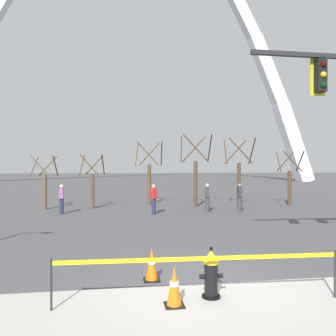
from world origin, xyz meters
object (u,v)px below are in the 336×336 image
Objects in this scene: traffic_cone_by_hydrant at (174,287)px; pedestrian_near_trees at (240,197)px; traffic_cone_mid_sidewalk at (152,265)px; pedestrian_walking_right at (207,197)px; monument_arch at (129,51)px; pedestrian_standing_center at (154,199)px; fire_hydrant at (211,274)px; pedestrian_walking_left at (61,199)px.

pedestrian_near_trees is at bearing 64.71° from traffic_cone_by_hydrant.
pedestrian_walking_right reaches higher than traffic_cone_mid_sidewalk.
monument_arch is 38.64× the size of pedestrian_standing_center.
traffic_cone_mid_sidewalk is (-1.04, 1.17, -0.11)m from fire_hydrant.
fire_hydrant is 13.30m from pedestrian_walking_left.
pedestrian_walking_right is (4.22, 10.90, 0.46)m from traffic_cone_mid_sidewalk.
pedestrian_near_trees is at bearing -4.31° from pedestrian_walking_right.
pedestrian_standing_center and pedestrian_walking_right have the same top height.
traffic_cone_mid_sidewalk is 11.70m from pedestrian_walking_right.
monument_arch reaches higher than fire_hydrant.
traffic_cone_mid_sidewalk is 11.85m from pedestrian_walking_left.
pedestrian_walking_left is at bearing -97.90° from monument_arch.
pedestrian_walking_left and pedestrian_near_trees have the same top height.
traffic_cone_by_hydrant is at bearing -115.29° from pedestrian_near_trees.
traffic_cone_by_hydrant is 0.46× the size of pedestrian_near_trees.
pedestrian_near_trees is (5.00, 11.93, 0.35)m from fire_hydrant.
fire_hydrant is at bearing -48.15° from traffic_cone_mid_sidewalk.
traffic_cone_mid_sidewalk is 0.46× the size of pedestrian_standing_center.
monument_arch reaches higher than traffic_cone_by_hydrant.
monument_arch is at bearing 89.01° from traffic_cone_by_hydrant.
pedestrian_standing_center is at bearing 83.77° from traffic_cone_mid_sidewalk.
monument_arch is (0.82, 47.44, 20.29)m from traffic_cone_by_hydrant.
traffic_cone_by_hydrant and traffic_cone_mid_sidewalk have the same top height.
pedestrian_standing_center reaches higher than traffic_cone_by_hydrant.
monument_arch is at bearing 90.08° from pedestrian_standing_center.
monument_arch is (1.09, 45.98, 20.29)m from traffic_cone_mid_sidewalk.
pedestrian_walking_right and pedestrian_near_trees have the same top height.
pedestrian_walking_right is at bearing 75.28° from fire_hydrant.
traffic_cone_mid_sidewalk is 0.46× the size of pedestrian_walking_right.
monument_arch is 38.64× the size of pedestrian_near_trees.
pedestrian_standing_center is at bearing -9.13° from pedestrian_walking_left.
pedestrian_near_trees is at bearing 3.59° from pedestrian_standing_center.
fire_hydrant is 51.29m from monument_arch.
monument_arch is 40.42m from pedestrian_walking_right.
pedestrian_walking_left is at bearing 177.22° from pedestrian_near_trees.
traffic_cone_by_hydrant is 12.99m from pedestrian_walking_right.
pedestrian_walking_right reaches higher than traffic_cone_by_hydrant.
traffic_cone_mid_sidewalk is 50.27m from monument_arch.
monument_arch reaches higher than pedestrian_near_trees.
pedestrian_walking_right is at bearing 68.86° from traffic_cone_mid_sidewalk.
pedestrian_walking_left and pedestrian_walking_right have the same top height.
monument_arch is 38.64× the size of pedestrian_walking_right.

